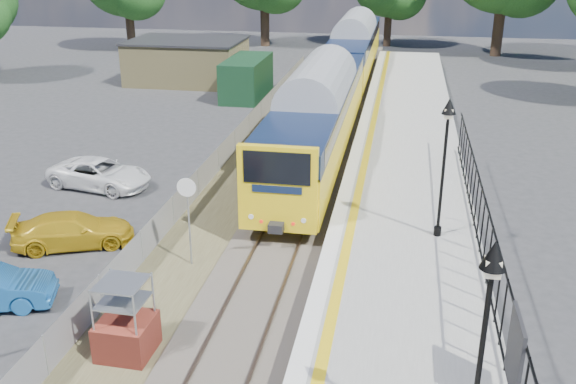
% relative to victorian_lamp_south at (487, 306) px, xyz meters
% --- Properties ---
extents(ground, '(120.00, 120.00, 0.00)m').
position_rel_victorian_lamp_south_xyz_m(ground, '(-5.50, 4.00, -4.30)').
color(ground, '#2D2D30').
rests_on(ground, ground).
extents(track_bed, '(5.90, 80.00, 0.29)m').
position_rel_victorian_lamp_south_xyz_m(track_bed, '(-5.97, 13.67, -4.21)').
color(track_bed, '#473F38').
rests_on(track_bed, ground).
extents(platform, '(5.00, 70.00, 0.90)m').
position_rel_victorian_lamp_south_xyz_m(platform, '(-1.30, 12.00, -3.85)').
color(platform, gray).
rests_on(platform, ground).
extents(platform_edge, '(0.90, 70.00, 0.01)m').
position_rel_victorian_lamp_south_xyz_m(platform_edge, '(-3.36, 12.00, -3.39)').
color(platform_edge, silver).
rests_on(platform_edge, platform).
extents(victorian_lamp_south, '(0.44, 0.44, 4.60)m').
position_rel_victorian_lamp_south_xyz_m(victorian_lamp_south, '(0.00, 0.00, 0.00)').
color(victorian_lamp_south, black).
rests_on(victorian_lamp_south, platform).
extents(victorian_lamp_north, '(0.44, 0.44, 4.60)m').
position_rel_victorian_lamp_south_xyz_m(victorian_lamp_north, '(-0.20, 10.00, 0.00)').
color(victorian_lamp_north, black).
rests_on(victorian_lamp_north, platform).
extents(palisade_fence, '(0.12, 26.00, 2.00)m').
position_rel_victorian_lamp_south_xyz_m(palisade_fence, '(1.05, 6.24, -2.46)').
color(palisade_fence, black).
rests_on(palisade_fence, platform).
extents(wire_fence, '(0.06, 52.00, 1.20)m').
position_rel_victorian_lamp_south_xyz_m(wire_fence, '(-9.70, 16.00, -3.70)').
color(wire_fence, '#999EA3').
rests_on(wire_fence, ground).
extents(outbuilding, '(10.80, 10.10, 3.12)m').
position_rel_victorian_lamp_south_xyz_m(outbuilding, '(-16.41, 35.21, -2.78)').
color(outbuilding, tan).
rests_on(outbuilding, ground).
extents(train, '(2.82, 40.83, 3.51)m').
position_rel_victorian_lamp_south_xyz_m(train, '(-5.50, 30.12, -1.96)').
color(train, yellow).
rests_on(train, ground).
extents(brick_plinth, '(1.36, 1.36, 2.15)m').
position_rel_victorian_lamp_south_xyz_m(brick_plinth, '(-8.15, 3.22, -3.27)').
color(brick_plinth, maroon).
rests_on(brick_plinth, ground).
extents(speed_sign, '(0.62, 0.11, 3.08)m').
position_rel_victorian_lamp_south_xyz_m(speed_sign, '(-8.08, 8.12, -2.17)').
color(speed_sign, '#999EA3').
rests_on(speed_sign, ground).
extents(car_yellow, '(4.41, 3.10, 1.19)m').
position_rel_victorian_lamp_south_xyz_m(car_yellow, '(-12.56, 8.83, -3.71)').
color(car_yellow, gold).
rests_on(car_yellow, ground).
extents(car_white, '(4.76, 2.84, 1.24)m').
position_rel_victorian_lamp_south_xyz_m(car_white, '(-14.17, 14.27, -3.68)').
color(car_white, white).
rests_on(car_white, ground).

